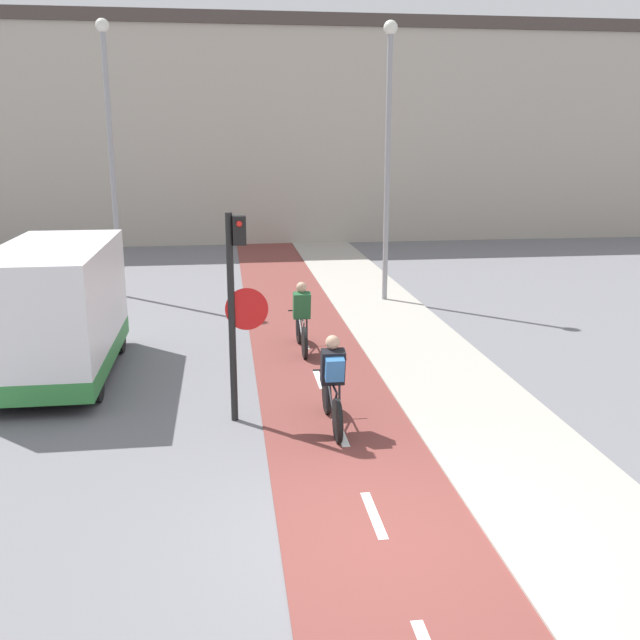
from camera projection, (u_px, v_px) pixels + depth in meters
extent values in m
plane|color=slate|center=(383.00, 539.00, 8.08)|extent=(120.00, 120.00, 0.00)
cube|color=brown|center=(383.00, 538.00, 8.08)|extent=(2.34, 60.00, 0.02)
cube|color=white|center=(374.00, 515.00, 8.55)|extent=(0.12, 1.10, 0.00)
cube|color=white|center=(340.00, 432.00, 10.95)|extent=(0.12, 1.10, 0.00)
cube|color=white|center=(319.00, 379.00, 13.35)|extent=(0.12, 1.10, 0.00)
cube|color=white|center=(304.00, 342.00, 15.75)|extent=(0.12, 1.10, 0.00)
cube|color=#A8A399|center=(580.00, 522.00, 8.38)|extent=(2.40, 60.00, 0.05)
cube|color=#B2A899|center=(259.00, 138.00, 31.64)|extent=(60.00, 5.00, 8.74)
cube|color=#473D38|center=(257.00, 27.00, 30.49)|extent=(60.00, 5.20, 0.50)
cylinder|color=black|center=(232.00, 320.00, 11.06)|extent=(0.11, 0.11, 3.33)
cube|color=black|center=(239.00, 230.00, 10.74)|extent=(0.20, 0.20, 0.44)
sphere|color=red|center=(239.00, 224.00, 10.60)|extent=(0.09, 0.09, 0.09)
cone|color=red|center=(247.00, 309.00, 11.05)|extent=(0.67, 0.01, 0.67)
cone|color=silver|center=(247.00, 309.00, 11.05)|extent=(0.60, 0.02, 0.60)
cylinder|color=gray|center=(112.00, 169.00, 19.56)|extent=(0.14, 0.14, 7.15)
sphere|color=silver|center=(102.00, 25.00, 18.64)|extent=(0.36, 0.36, 0.36)
cylinder|color=gray|center=(387.00, 172.00, 18.96)|extent=(0.14, 0.14, 7.01)
sphere|color=silver|center=(391.00, 27.00, 18.06)|extent=(0.36, 0.36, 0.36)
cylinder|color=black|center=(338.00, 421.00, 10.58)|extent=(0.07, 0.67, 0.67)
cylinder|color=black|center=(327.00, 394.00, 11.68)|extent=(0.07, 0.67, 0.67)
cylinder|color=black|center=(330.00, 391.00, 11.30)|extent=(0.04, 0.73, 0.42)
cylinder|color=black|center=(335.00, 402.00, 10.78)|extent=(0.04, 0.38, 0.44)
cylinder|color=black|center=(332.00, 382.00, 11.08)|extent=(0.04, 1.07, 0.07)
cylinder|color=black|center=(335.00, 416.00, 10.80)|extent=(0.04, 0.44, 0.05)
cylinder|color=black|center=(327.00, 370.00, 11.58)|extent=(0.46, 0.03, 0.03)
cube|color=black|center=(333.00, 367.00, 10.88)|extent=(0.36, 0.31, 0.59)
sphere|color=tan|center=(333.00, 342.00, 10.82)|extent=(0.22, 0.22, 0.22)
cylinder|color=#232328|center=(327.00, 395.00, 10.94)|extent=(0.04, 0.07, 0.42)
cylinder|color=#232328|center=(339.00, 394.00, 10.97)|extent=(0.04, 0.07, 0.42)
cube|color=#3370B2|center=(335.00, 369.00, 10.70)|extent=(0.28, 0.23, 0.39)
cylinder|color=black|center=(305.00, 343.00, 14.58)|extent=(0.07, 0.66, 0.66)
cylinder|color=black|center=(299.00, 329.00, 15.67)|extent=(0.07, 0.66, 0.66)
cylinder|color=slate|center=(300.00, 325.00, 15.29)|extent=(0.04, 0.72, 0.41)
cylinder|color=slate|center=(303.00, 331.00, 14.77)|extent=(0.04, 0.38, 0.44)
cylinder|color=slate|center=(301.00, 318.00, 15.07)|extent=(0.04, 1.06, 0.07)
cylinder|color=slate|center=(303.00, 340.00, 14.79)|extent=(0.04, 0.43, 0.05)
cylinder|color=black|center=(299.00, 310.00, 15.57)|extent=(0.46, 0.03, 0.03)
cube|color=#235B33|center=(302.00, 305.00, 14.87)|extent=(0.36, 0.31, 0.59)
sphere|color=tan|center=(301.00, 287.00, 14.81)|extent=(0.22, 0.22, 0.22)
cylinder|color=#232328|center=(297.00, 326.00, 14.93)|extent=(0.04, 0.07, 0.42)
cylinder|color=#232328|center=(307.00, 326.00, 14.96)|extent=(0.04, 0.07, 0.42)
cube|color=white|center=(57.00, 306.00, 13.24)|extent=(1.91, 4.49, 2.26)
cube|color=#33843D|center=(62.00, 355.00, 13.48)|extent=(1.92, 4.50, 0.36)
cube|color=black|center=(78.00, 264.00, 15.28)|extent=(1.72, 0.04, 0.70)
cylinder|color=black|center=(34.00, 339.00, 14.79)|extent=(0.18, 0.70, 0.70)
cylinder|color=black|center=(119.00, 336.00, 15.01)|extent=(0.18, 0.70, 0.70)
cylinder|color=black|center=(96.00, 382.00, 12.21)|extent=(0.18, 0.70, 0.70)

